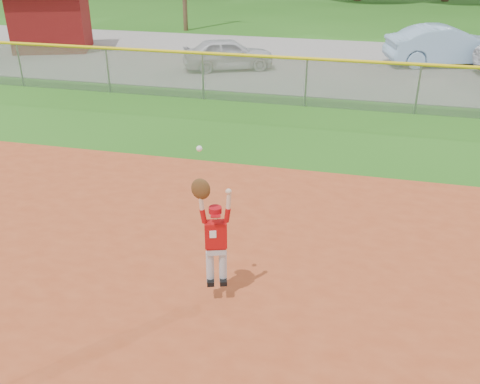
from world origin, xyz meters
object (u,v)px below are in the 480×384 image
Objects in this scene: car_white_a at (228,54)px; utility_shed at (50,19)px; car_blue at (446,46)px; ballplayer at (214,233)px.

utility_shed is at bearing 55.31° from car_white_a.
ballplayer is (-4.87, -16.77, 0.38)m from car_blue.
ballplayer reaches higher than car_white_a.
ballplayer is at bearing 147.71° from car_blue.
ballplayer is (12.10, -15.78, -0.18)m from utility_shed.
car_blue reaches higher than car_white_a.
car_white_a is 14.49m from ballplayer.
car_blue is at bearing -95.39° from car_white_a.
car_blue is at bearing 73.82° from ballplayer.
utility_shed is at bearing 127.49° from ballplayer.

